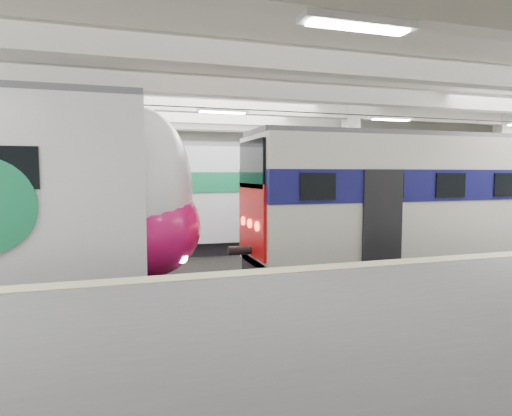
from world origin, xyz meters
name	(u,v)px	position (x,y,z in m)	size (l,w,h in m)	color
station_hall	(259,163)	(0.00, -1.74, 3.24)	(36.00, 24.00, 5.75)	black
older_rer	(443,200)	(6.58, 0.00, 2.20)	(12.62, 2.79, 4.20)	beige
far_train	(119,197)	(-3.13, 5.50, 2.15)	(13.01, 3.26, 4.16)	silver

